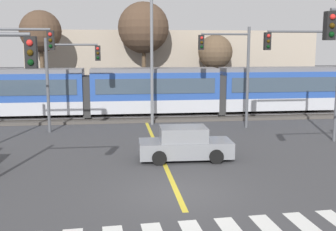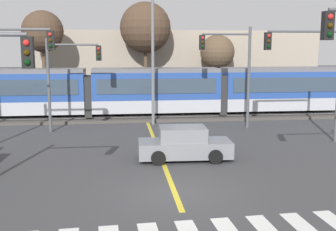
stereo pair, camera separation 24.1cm
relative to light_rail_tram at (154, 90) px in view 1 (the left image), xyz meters
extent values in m
plane|color=#3D3D3F|center=(-0.73, -16.07, -2.05)|extent=(200.00, 200.00, 0.00)
cube|color=#4C4742|center=(-0.73, 0.01, -1.96)|extent=(120.00, 4.00, 0.18)
cube|color=#939399|center=(-0.73, -0.71, -1.82)|extent=(120.00, 0.08, 0.10)
cube|color=#939399|center=(-0.73, 0.73, -1.82)|extent=(120.00, 0.08, 0.10)
cube|color=#B7BAC1|center=(-9.50, 0.01, -1.07)|extent=(9.00, 2.60, 0.90)
cube|color=#284C9E|center=(-9.50, 0.01, 0.33)|extent=(9.00, 2.60, 1.90)
cube|color=#384756|center=(-9.50, -1.31, 0.38)|extent=(8.28, 0.04, 1.04)
cube|color=slate|center=(-9.50, 0.01, 1.42)|extent=(9.00, 2.39, 0.28)
cylinder|color=black|center=(-7.03, 0.01, -1.52)|extent=(0.70, 0.20, 0.70)
cube|color=#B7BAC1|center=(0.00, 0.01, -1.07)|extent=(9.00, 2.60, 0.90)
cube|color=#284C9E|center=(0.00, 0.01, 0.33)|extent=(9.00, 2.60, 1.90)
cube|color=#384756|center=(0.00, -1.31, 0.38)|extent=(8.28, 0.04, 1.04)
cube|color=slate|center=(0.00, 0.01, 1.42)|extent=(9.00, 2.39, 0.28)
cylinder|color=black|center=(2.48, 0.01, -1.52)|extent=(0.70, 0.20, 0.70)
cylinder|color=black|center=(-2.47, 0.01, -1.52)|extent=(0.70, 0.20, 0.70)
cube|color=#B7BAC1|center=(9.50, 0.01, -1.07)|extent=(9.00, 2.60, 0.90)
cube|color=#284C9E|center=(9.50, 0.01, 0.33)|extent=(9.00, 2.60, 1.90)
cube|color=#384756|center=(9.50, -1.31, 0.38)|extent=(8.28, 0.04, 1.04)
cube|color=slate|center=(9.50, 0.01, 1.42)|extent=(9.00, 2.39, 0.28)
cylinder|color=black|center=(11.97, 0.01, -1.52)|extent=(0.70, 0.20, 0.70)
cylinder|color=black|center=(7.03, 0.01, -1.52)|extent=(0.70, 0.20, 0.70)
cube|color=#2D2D2D|center=(-4.75, 0.01, -0.37)|extent=(0.50, 2.34, 2.80)
cube|color=#2D2D2D|center=(4.75, 0.01, -0.37)|extent=(0.50, 2.34, 2.80)
cube|color=gold|center=(-0.73, -9.91, -2.04)|extent=(0.20, 15.82, 0.01)
cube|color=gray|center=(0.31, -11.61, -1.53)|extent=(4.25, 1.83, 0.72)
cube|color=gray|center=(0.21, -11.60, -0.85)|extent=(2.15, 1.58, 0.64)
cube|color=#384756|center=(1.21, -11.63, -0.85)|extent=(0.14, 1.43, 0.52)
cube|color=#384756|center=(0.23, -10.82, -0.85)|extent=(1.79, 0.10, 0.48)
cylinder|color=black|center=(1.60, -10.80, -1.73)|extent=(0.65, 0.24, 0.64)
cylinder|color=black|center=(1.54, -12.49, -1.73)|extent=(0.65, 0.24, 0.64)
cylinder|color=black|center=(-0.92, -10.72, -1.73)|extent=(0.65, 0.24, 0.64)
cylinder|color=black|center=(-0.98, -12.42, -1.73)|extent=(0.65, 0.24, 0.64)
cube|color=black|center=(-5.16, -17.68, 2.88)|extent=(0.32, 0.28, 0.90)
sphere|color=red|center=(-5.16, -17.83, 3.15)|extent=(0.18, 0.18, 0.18)
sphere|color=#3A2706|center=(-5.16, -17.83, 2.88)|extent=(0.18, 0.18, 0.18)
sphere|color=black|center=(-5.16, -17.83, 2.61)|extent=(0.18, 0.18, 0.18)
cylinder|color=#515459|center=(5.47, -4.49, 1.12)|extent=(0.18, 0.18, 6.33)
cylinder|color=#515459|center=(3.97, -4.49, 3.82)|extent=(3.00, 0.12, 0.12)
cube|color=black|center=(2.47, -4.49, 3.32)|extent=(0.32, 0.28, 0.90)
sphere|color=red|center=(2.47, -4.64, 3.59)|extent=(0.18, 0.18, 0.18)
sphere|color=#3A2706|center=(2.47, -4.64, 3.32)|extent=(0.18, 0.18, 0.18)
sphere|color=black|center=(2.47, -4.64, 3.05)|extent=(0.18, 0.18, 0.18)
cylinder|color=#515459|center=(-7.75, -9.62, 3.85)|extent=(4.00, 0.12, 0.12)
cube|color=black|center=(-5.75, -9.62, 3.35)|extent=(0.32, 0.28, 0.90)
sphere|color=red|center=(-5.75, -9.77, 3.62)|extent=(0.18, 0.18, 0.18)
sphere|color=#3A2706|center=(-5.75, -9.77, 3.35)|extent=(0.18, 0.18, 0.18)
sphere|color=black|center=(-5.75, -9.77, 3.08)|extent=(0.18, 0.18, 0.18)
cylinder|color=#515459|center=(-6.79, -4.40, 0.76)|extent=(0.18, 0.18, 5.62)
cylinder|color=#515459|center=(-5.29, -4.40, 3.18)|extent=(3.00, 0.12, 0.12)
cube|color=black|center=(-3.79, -4.40, 2.68)|extent=(0.32, 0.28, 0.90)
sphere|color=red|center=(-3.79, -4.55, 2.95)|extent=(0.18, 0.18, 0.18)
sphere|color=#3A2706|center=(-3.79, -4.55, 2.68)|extent=(0.18, 0.18, 0.18)
sphere|color=black|center=(-3.79, -4.55, 2.41)|extent=(0.18, 0.18, 0.18)
cube|color=black|center=(4.00, -17.16, 3.70)|extent=(0.32, 0.28, 0.90)
sphere|color=red|center=(4.00, -17.31, 3.97)|extent=(0.18, 0.18, 0.18)
sphere|color=#3A2706|center=(4.00, -17.31, 3.70)|extent=(0.18, 0.18, 0.18)
sphere|color=black|center=(4.00, -17.31, 3.43)|extent=(0.18, 0.18, 0.18)
cylinder|color=#515459|center=(7.02, -8.92, 3.84)|extent=(4.00, 0.12, 0.12)
cube|color=black|center=(5.02, -8.92, 3.34)|extent=(0.32, 0.28, 0.90)
sphere|color=red|center=(5.02, -9.07, 3.61)|extent=(0.18, 0.18, 0.18)
sphere|color=#3A2706|center=(5.02, -9.07, 3.34)|extent=(0.18, 0.18, 0.18)
sphere|color=black|center=(5.02, -9.07, 3.07)|extent=(0.18, 0.18, 0.18)
cylinder|color=slate|center=(-0.40, -2.62, 2.43)|extent=(0.20, 0.20, 8.96)
cylinder|color=brown|center=(-8.45, 4.18, 0.78)|extent=(0.32, 0.32, 5.66)
sphere|color=#4C3828|center=(-8.45, 4.18, 4.26)|extent=(3.23, 3.23, 3.23)
cylinder|color=brown|center=(-0.35, 5.58, 0.87)|extent=(0.32, 0.32, 5.84)
sphere|color=#4C3828|center=(-0.35, 5.58, 4.64)|extent=(4.25, 4.25, 4.25)
cylinder|color=brown|center=(5.80, 5.60, 0.00)|extent=(0.32, 0.32, 4.09)
sphere|color=brown|center=(5.80, 5.60, 2.63)|extent=(2.94, 2.94, 2.94)
cube|color=tan|center=(2.64, 10.30, 1.24)|extent=(26.20, 6.00, 6.57)
camera|label=1|loc=(-2.85, -30.06, 3.03)|focal=45.00mm
camera|label=2|loc=(-2.61, -30.09, 3.03)|focal=45.00mm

